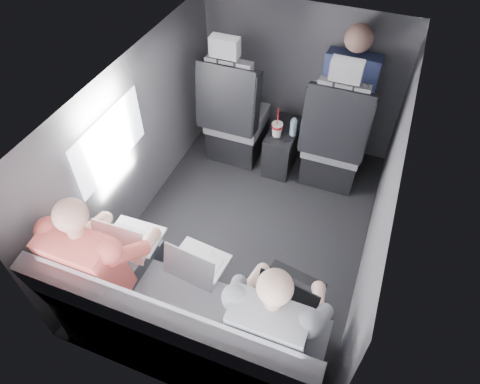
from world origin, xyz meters
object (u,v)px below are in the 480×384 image
at_px(laptop_silver, 196,262).
at_px(passenger_rear_left, 106,259).
at_px(passenger_rear_right, 276,320).
at_px(laptop_black, 290,291).
at_px(passenger_front_right, 348,91).
at_px(rear_bench, 187,329).
at_px(soda_cup, 277,129).
at_px(water_bottle, 293,127).
at_px(center_console, 283,147).
at_px(front_seat_left, 235,120).
at_px(front_seat_right, 334,144).
at_px(laptop_white, 129,238).

distance_m(laptop_silver, passenger_rear_left, 0.54).
bearing_deg(laptop_silver, passenger_rear_left, -162.01).
bearing_deg(laptop_silver, passenger_rear_right, -16.93).
distance_m(laptop_black, passenger_front_right, 1.89).
bearing_deg(rear_bench, soda_cup, 91.06).
relative_size(soda_cup, laptop_silver, 0.84).
bearing_deg(passenger_rear_right, passenger_front_right, 91.62).
relative_size(water_bottle, laptop_black, 0.45).
distance_m(passenger_rear_right, passenger_front_right, 2.07).
height_order(passenger_rear_right, passenger_front_right, passenger_front_right).
bearing_deg(center_console, front_seat_left, -174.93).
height_order(soda_cup, laptop_silver, laptop_silver).
height_order(front_seat_right, laptop_black, front_seat_right).
distance_m(soda_cup, water_bottle, 0.14).
bearing_deg(soda_cup, laptop_black, -70.06).
height_order(rear_bench, laptop_black, rear_bench).
xyz_separation_m(front_seat_left, center_console, (0.45, 0.04, -0.20)).
distance_m(front_seat_left, passenger_rear_left, 1.82).
bearing_deg(rear_bench, front_seat_left, 103.31).
xyz_separation_m(laptop_silver, passenger_rear_left, (-0.51, -0.17, -0.00)).
distance_m(soda_cup, laptop_white, 1.63).
distance_m(front_seat_left, front_seat_right, 0.90).
distance_m(rear_bench, passenger_rear_left, 0.64).
distance_m(center_console, laptop_silver, 1.74).
xyz_separation_m(front_seat_left, water_bottle, (0.54, -0.01, 0.08)).
height_order(front_seat_left, laptop_black, front_seat_left).
bearing_deg(laptop_white, passenger_front_right, 63.44).
bearing_deg(water_bottle, front_seat_left, 179.41).
bearing_deg(front_seat_right, front_seat_left, 180.00).
relative_size(center_console, passenger_rear_right, 0.41).
height_order(front_seat_left, passenger_front_right, passenger_front_right).
xyz_separation_m(front_seat_right, passenger_front_right, (-0.00, 0.26, 0.36)).
xyz_separation_m(soda_cup, water_bottle, (0.12, 0.07, 0.00)).
height_order(front_seat_left, front_seat_right, same).
height_order(front_seat_left, laptop_silver, front_seat_left).
height_order(laptop_black, passenger_front_right, passenger_front_right).
bearing_deg(soda_cup, passenger_front_right, 34.63).
relative_size(front_seat_left, water_bottle, 7.47).
bearing_deg(laptop_silver, center_console, 88.77).
xyz_separation_m(laptop_silver, passenger_front_right, (0.48, 1.90, 0.13)).
relative_size(front_seat_left, front_seat_right, 1.00).
bearing_deg(front_seat_right, laptop_white, -120.13).
relative_size(center_console, passenger_front_right, 0.54).
height_order(center_console, soda_cup, soda_cup).
height_order(front_seat_left, rear_bench, front_seat_left).
height_order(center_console, passenger_front_right, passenger_front_right).
xyz_separation_m(soda_cup, laptop_white, (-0.46, -1.56, 0.16)).
bearing_deg(laptop_white, front_seat_right, 59.87).
bearing_deg(passenger_front_right, laptop_white, -116.56).
bearing_deg(laptop_white, center_console, 73.46).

